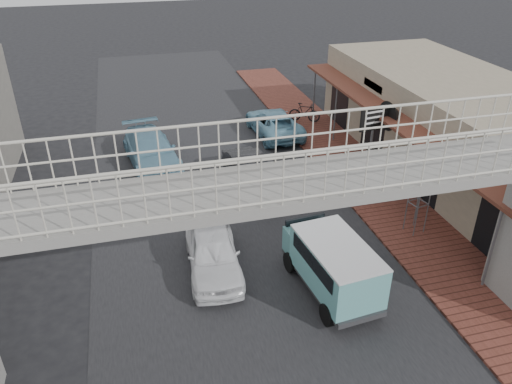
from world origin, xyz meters
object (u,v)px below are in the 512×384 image
street_clock (423,173)px  arrow_sign (392,116)px  dark_sedan (250,172)px  angkot_van (333,261)px  motorcycle_near (354,189)px  angkot_curb (274,123)px  motorcycle_far (305,112)px  angkot_far (151,150)px  white_hatchback (213,252)px

street_clock → arrow_sign: size_ratio=0.81×
dark_sedan → angkot_van: bearing=-88.3°
dark_sedan → motorcycle_near: bearing=-35.0°
angkot_curb → motorcycle_far: 2.42m
arrow_sign → dark_sedan: bearing=163.9°
motorcycle_far → motorcycle_near: bearing=-158.3°
motorcycle_near → street_clock: street_clock is taller
angkot_far → angkot_van: size_ratio=1.29×
dark_sedan → street_clock: 7.28m
angkot_far → angkot_curb: bearing=10.3°
angkot_curb → angkot_van: bearing=78.8°
angkot_curb → arrow_sign: bearing=115.5°
angkot_curb → motorcycle_near: size_ratio=2.80×
angkot_curb → arrow_sign: arrow_sign is taller
white_hatchback → angkot_far: angkot_far is taller
street_clock → angkot_far: bearing=122.5°
angkot_curb → white_hatchback: bearing=61.1°
dark_sedan → angkot_curb: (2.68, 5.30, -0.02)m
motorcycle_near → angkot_curb: bearing=13.2°
dark_sedan → angkot_far: (-3.89, 3.21, 0.07)m
white_hatchback → angkot_van: 3.92m
dark_sedan → angkot_van: 7.38m
motorcycle_near → angkot_van: bearing=153.6°
angkot_van → street_clock: street_clock is taller
dark_sedan → arrow_sign: (5.92, -0.82, 2.24)m
motorcycle_far → street_clock: street_clock is taller
motorcycle_far → arrow_sign: bearing=-142.9°
white_hatchback → arrow_sign: arrow_sign is taller
motorcycle_near → street_clock: bearing=-153.1°
white_hatchback → dark_sedan: white_hatchback is taller
white_hatchback → street_clock: street_clock is taller
angkot_far → motorcycle_near: (7.67, -5.50, -0.20)m
motorcycle_near → dark_sedan: bearing=63.7°
motorcycle_near → arrow_sign: (2.14, 1.47, 2.37)m
angkot_far → motorcycle_far: bearing=13.1°
angkot_curb → angkot_van: (-1.97, -12.63, 0.53)m
motorcycle_far → arrow_sign: arrow_sign is taller
motorcycle_near → motorcycle_far: bearing=-1.8°
arrow_sign → angkot_curb: bearing=109.7°
angkot_curb → arrow_sign: (3.24, -6.12, 2.26)m
angkot_far → street_clock: bearing=-50.7°
angkot_curb → street_clock: 10.76m
motorcycle_near → motorcycle_far: (1.03, 8.75, 0.09)m
white_hatchback → angkot_far: size_ratio=0.81×
dark_sedan → motorcycle_far: size_ratio=2.30×
motorcycle_near → white_hatchback: bearing=120.1°
angkot_van → motorcycle_near: angkot_van is taller
dark_sedan → motorcycle_far: dark_sedan is taller
angkot_curb → angkot_far: bearing=15.3°
dark_sedan → angkot_van: angkot_van is taller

